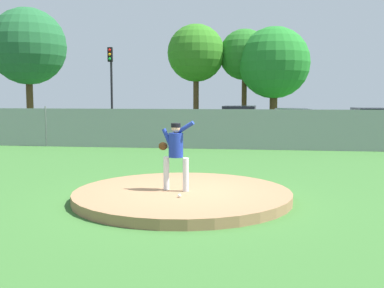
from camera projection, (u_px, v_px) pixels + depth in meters
The scene contains 15 objects.
ground_plane at pixel (210, 162), 16.20m from camera, with size 80.00×80.00×0.00m, color #386B2D.
asphalt_strip at pixel (226, 139), 24.57m from camera, with size 44.00×7.00×0.01m, color #2B2B2D.
pitchers_mound at pixel (182, 195), 10.28m from camera, with size 4.83×4.83×0.21m, color #99704C.
pitcher_youth at pixel (175, 149), 10.19m from camera, with size 0.83×0.32×1.56m.
baseball at pixel (179, 196), 9.58m from camera, with size 0.07×0.07×0.07m, color white.
chainlink_fence at pixel (219, 129), 20.05m from camera, with size 39.84×0.07×1.83m.
parked_car_teal at pixel (370, 125), 23.66m from camera, with size 1.80×4.36×1.70m.
parked_car_white at pixel (239, 124), 24.25m from camera, with size 1.93×4.13×1.79m.
parked_car_silver at pixel (292, 125), 23.83m from camera, with size 1.97×4.59×1.65m.
traffic_cone_orange at pixel (72, 130), 28.15m from camera, with size 0.40×0.40×0.55m.
traffic_light_near at pixel (111, 75), 29.22m from camera, with size 0.28×0.46×5.34m.
tree_slender_far at pixel (28, 47), 34.11m from camera, with size 5.64×5.64×8.77m.
tree_broad_left at pixel (196, 53), 33.12m from camera, with size 4.11×4.11×7.42m.
tree_broad_right at pixel (245, 55), 33.25m from camera, with size 3.66×3.66×7.09m.
tree_leaning_west at pixel (274, 63), 32.22m from camera, with size 4.99×4.99×7.10m.
Camera 1 is at (1.62, -9.98, 2.31)m, focal length 43.23 mm.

